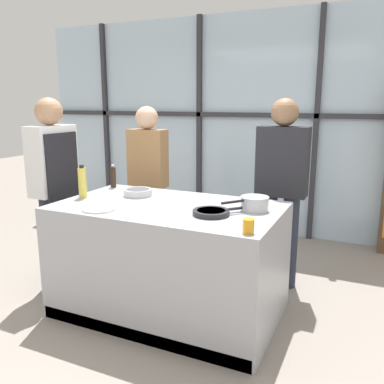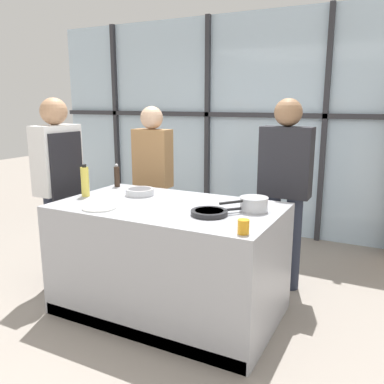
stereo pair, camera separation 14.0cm
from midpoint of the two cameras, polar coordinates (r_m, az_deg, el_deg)
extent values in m
plane|color=gray|center=(3.55, -4.36, -16.22)|extent=(18.00, 18.00, 0.00)
cube|color=silver|center=(5.36, 8.11, 9.17)|extent=(6.40, 0.04, 2.80)
cube|color=#2D2D33|center=(5.31, 8.00, 10.65)|extent=(6.40, 0.06, 0.06)
cube|color=#2D2D33|center=(6.37, -12.59, 9.52)|extent=(0.06, 0.06, 2.80)
cube|color=#2D2D33|center=(5.58, 0.29, 9.43)|extent=(0.06, 0.06, 2.80)
cube|color=#2D2D33|center=(5.15, 16.26, 8.66)|extent=(0.06, 0.06, 2.80)
cube|color=#A8AAB2|center=(3.35, -4.49, -9.39)|extent=(1.76, 1.03, 0.91)
cube|color=black|center=(2.99, 4.46, -3.02)|extent=(0.52, 0.52, 0.01)
cube|color=black|center=(3.16, -9.00, -19.26)|extent=(1.73, 0.03, 0.10)
cylinder|color=#38383D|center=(2.93, 1.32, -3.32)|extent=(0.13, 0.13, 0.01)
cylinder|color=#38383D|center=(2.84, 5.96, -3.88)|extent=(0.13, 0.13, 0.01)
cylinder|color=#38383D|center=(3.15, 3.12, -2.18)|extent=(0.13, 0.13, 0.01)
cylinder|color=#38383D|center=(3.07, 7.46, -2.66)|extent=(0.13, 0.13, 0.01)
cylinder|color=#232838|center=(4.17, -18.22, -5.84)|extent=(0.15, 0.15, 0.87)
cylinder|color=#232838|center=(4.03, -20.20, -6.63)|extent=(0.15, 0.15, 0.87)
cube|color=white|center=(3.93, -19.98, 4.19)|extent=(0.21, 0.46, 0.63)
sphere|color=tan|center=(3.90, -20.46, 10.54)|extent=(0.24, 0.24, 0.24)
cube|color=black|center=(3.89, -18.54, 0.81)|extent=(0.02, 0.39, 0.96)
cylinder|color=black|center=(4.37, -5.91, -4.68)|extent=(0.13, 0.13, 0.83)
cylinder|color=black|center=(4.46, -7.92, -4.37)|extent=(0.13, 0.13, 0.83)
cube|color=#A37547|center=(4.26, -7.18, 4.70)|extent=(0.40, 0.18, 0.60)
sphere|color=#D8AD8C|center=(4.23, -7.33, 10.29)|extent=(0.23, 0.23, 0.23)
cylinder|color=#232838|center=(3.88, 12.53, -6.91)|extent=(0.14, 0.14, 0.87)
cylinder|color=#232838|center=(3.92, 9.61, -6.56)|extent=(0.14, 0.14, 0.87)
cube|color=#232328|center=(3.72, 11.54, 4.20)|extent=(0.45, 0.20, 0.63)
sphere|color=#8C6647|center=(3.68, 11.84, 10.90)|extent=(0.24, 0.24, 0.24)
cylinder|color=#232326|center=(2.92, 1.32, -2.90)|extent=(0.27, 0.27, 0.04)
cylinder|color=#B26B2D|center=(2.92, 1.32, -2.64)|extent=(0.21, 0.21, 0.01)
cylinder|color=#232326|center=(3.02, 5.50, -2.27)|extent=(0.16, 0.17, 0.02)
cylinder|color=silver|center=(3.06, 7.49, -1.62)|extent=(0.21, 0.21, 0.11)
cylinder|color=silver|center=(3.04, 7.51, -0.72)|extent=(0.21, 0.21, 0.01)
cylinder|color=black|center=(2.94, 4.37, -1.41)|extent=(0.13, 0.16, 0.02)
cylinder|color=white|center=(3.16, -14.14, -2.30)|extent=(0.26, 0.26, 0.01)
cylinder|color=silver|center=(3.55, -8.72, -0.06)|extent=(0.25, 0.25, 0.06)
cylinder|color=#4C4C51|center=(3.55, -8.73, 0.30)|extent=(0.20, 0.20, 0.01)
cylinder|color=#E0CC4C|center=(3.57, -16.22, 1.25)|extent=(0.07, 0.07, 0.25)
cylinder|color=black|center=(3.55, -16.36, 3.45)|extent=(0.04, 0.04, 0.02)
cylinder|color=#332319|center=(3.93, -12.02, 2.01)|extent=(0.05, 0.05, 0.19)
sphere|color=#B2B2B7|center=(3.91, -12.09, 3.61)|extent=(0.03, 0.03, 0.03)
cylinder|color=orange|center=(2.53, 6.35, -4.78)|extent=(0.07, 0.07, 0.09)
camera|label=1|loc=(0.07, -91.25, -0.28)|focal=38.00mm
camera|label=2|loc=(0.07, 88.75, 0.28)|focal=38.00mm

